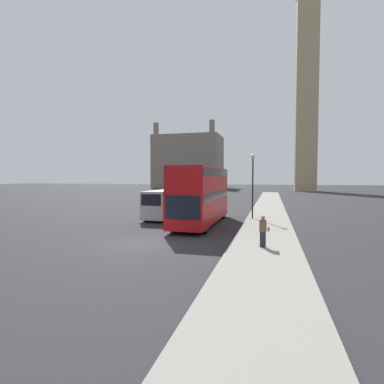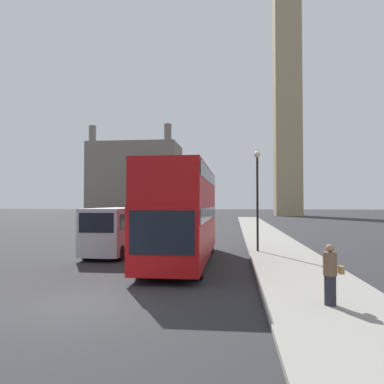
{
  "view_description": "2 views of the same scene",
  "coord_description": "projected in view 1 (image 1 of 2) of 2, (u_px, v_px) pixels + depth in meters",
  "views": [
    {
      "loc": [
        7.09,
        -15.16,
        3.62
      ],
      "look_at": [
        0.68,
        8.83,
        2.45
      ],
      "focal_mm": 28.0,
      "sensor_mm": 36.0,
      "label": 1
    },
    {
      "loc": [
        4.19,
        -9.97,
        2.81
      ],
      "look_at": [
        1.17,
        17.24,
        3.59
      ],
      "focal_mm": 35.0,
      "sensor_mm": 36.0,
      "label": 2
    }
  ],
  "objects": [
    {
      "name": "building_block_distant",
      "position": [
        189.0,
        162.0,
        108.09
      ],
      "size": [
        23.24,
        15.43,
        22.71
      ],
      "color": "slate",
      "rests_on": "ground_plane"
    },
    {
      "name": "street_lamp",
      "position": [
        253.0,
        176.0,
        25.53
      ],
      "size": [
        0.36,
        0.36,
        5.5
      ],
      "color": "black",
      "rests_on": "sidewalk_strip"
    },
    {
      "name": "pedestrian",
      "position": [
        263.0,
        231.0,
        14.99
      ],
      "size": [
        0.51,
        0.35,
        1.58
      ],
      "color": "#23232D",
      "rests_on": "sidewalk_strip"
    },
    {
      "name": "red_double_decker_bus",
      "position": [
        202.0,
        193.0,
        23.24
      ],
      "size": [
        2.54,
        10.46,
        4.4
      ],
      "color": "#A80F11",
      "rests_on": "ground_plane"
    },
    {
      "name": "clock_tower",
      "position": [
        307.0,
        56.0,
        80.3
      ],
      "size": [
        5.95,
        6.12,
        70.8
      ],
      "color": "tan",
      "rests_on": "ground_plane"
    },
    {
      "name": "ground_plane",
      "position": [
        139.0,
        243.0,
        16.63
      ],
      "size": [
        300.0,
        300.0,
        0.0
      ],
      "primitive_type": "plane",
      "color": "#28282B"
    },
    {
      "name": "white_van",
      "position": [
        163.0,
        204.0,
        26.36
      ],
      "size": [
        2.0,
        5.67,
        2.52
      ],
      "color": "#B2B7BC",
      "rests_on": "ground_plane"
    },
    {
      "name": "sidewalk_strip",
      "position": [
        265.0,
        249.0,
        14.88
      ],
      "size": [
        3.56,
        120.0,
        0.15
      ],
      "color": "gray",
      "rests_on": "ground_plane"
    }
  ]
}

